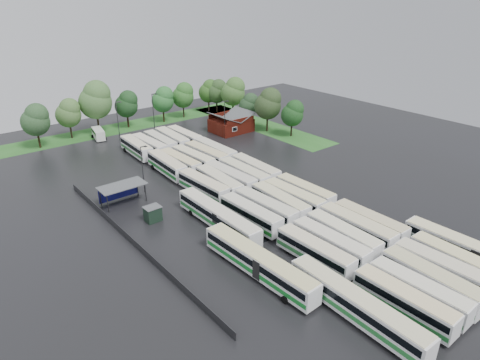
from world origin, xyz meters
TOP-DOWN VIEW (x-y plane):
  - ground at (0.00, 0.00)m, footprint 160.00×160.00m
  - brick_building at (24.00, 42.77)m, footprint 10.07×8.60m
  - wash_shed at (-17.20, 22.02)m, footprint 8.20×4.20m
  - utility_hut at (-16.20, 12.60)m, footprint 2.70×2.20m
  - grass_strip_north at (2.00, 64.80)m, footprint 80.00×10.00m
  - grass_strip_east at (34.00, 42.80)m, footprint 10.00×50.00m
  - west_fence at (-22.20, 8.00)m, footprint 0.10×50.00m
  - bus_r0c0 at (-4.23, -26.15)m, footprint 2.79×12.57m
  - bus_r0c1 at (-1.20, -26.24)m, footprint 2.90×12.51m
  - bus_r0c2 at (1.84, -26.15)m, footprint 3.26×13.12m
  - bus_r0c3 at (5.11, -26.05)m, footprint 3.12×13.11m
  - bus_r0c4 at (8.40, -26.24)m, footprint 2.95×12.62m
  - bus_r1c0 at (-4.48, -12.52)m, footprint 2.88×12.50m
  - bus_r1c1 at (-1.22, -12.54)m, footprint 2.83×12.60m
  - bus_r1c2 at (1.89, -12.26)m, footprint 3.15×12.78m
  - bus_r1c3 at (5.34, -12.23)m, footprint 2.87×13.01m
  - bus_r1c4 at (8.25, -12.50)m, footprint 2.70×12.54m
  - bus_r2c0 at (-4.47, 1.31)m, footprint 3.06×12.63m
  - bus_r2c1 at (-1.17, 1.43)m, footprint 3.23×12.87m
  - bus_r2c2 at (2.18, 1.36)m, footprint 3.30×12.76m
  - bus_r2c3 at (5.24, 1.14)m, footprint 2.98×12.75m
  - bus_r2c4 at (8.55, 1.54)m, footprint 2.76×12.42m
  - bus_r3c0 at (-4.21, 15.11)m, footprint 3.22×12.67m
  - bus_r3c1 at (-1.07, 14.57)m, footprint 3.34×12.82m
  - bus_r3c2 at (1.82, 14.89)m, footprint 3.19×13.02m
  - bus_r3c3 at (5.07, 14.59)m, footprint 2.86×13.00m
  - bus_r3c4 at (8.37, 14.99)m, footprint 3.10×12.95m
  - bus_r4c0 at (-4.26, 28.37)m, footprint 3.35×12.96m
  - bus_r4c1 at (-1.28, 28.12)m, footprint 3.09×12.41m
  - bus_r4c2 at (2.06, 28.09)m, footprint 3.28×12.56m
  - bus_r4c3 at (5.38, 28.06)m, footprint 3.29×12.95m
  - bus_r4c4 at (8.38, 28.69)m, footprint 2.77×12.82m
  - bus_r5c0 at (-4.23, 42.18)m, footprint 3.25×12.63m
  - bus_r5c1 at (-1.29, 41.71)m, footprint 3.02×12.52m
  - bus_r5c2 at (1.94, 42.11)m, footprint 3.04×12.44m
  - bus_r5c3 at (5.11, 41.97)m, footprint 3.37×13.08m
  - bus_r5c4 at (8.59, 41.90)m, footprint 2.74×12.44m
  - artic_bus_west_a at (-9.16, -22.98)m, footprint 3.28×19.00m
  - artic_bus_west_b at (-9.07, 4.03)m, footprint 2.82×19.02m
  - artic_bus_west_c at (-12.43, -9.67)m, footprint 3.37×19.57m
  - artic_bus_east at (12.11, -26.53)m, footprint 2.99×19.02m
  - minibus at (-6.36, 59.33)m, footprint 3.35×6.39m
  - tree_north_0 at (-19.89, 61.84)m, footprint 6.63×6.63m
  - tree_north_1 at (-11.31, 64.36)m, footprint 6.30×6.30m
  - tree_north_2 at (-4.10, 63.86)m, footprint 8.52×8.52m
  - tree_north_3 at (4.28, 63.75)m, footprint 6.25×6.25m
  - tree_north_4 at (14.62, 62.11)m, footprint 6.25×6.25m
  - tree_north_5 at (21.68, 62.60)m, footprint 6.35×6.35m
  - tree_north_6 at (31.57, 63.46)m, footprint 6.05×6.05m
  - tree_east_0 at (33.99, 29.66)m, footprint 5.79×5.79m
  - tree_east_1 at (31.98, 36.79)m, footprint 7.13×7.13m
  - tree_east_2 at (31.95, 44.64)m, footprint 5.45×5.45m
  - tree_east_3 at (33.80, 54.02)m, footprint 7.16×7.16m
  - tree_east_4 at (33.02, 61.16)m, footprint 6.17×6.17m
  - lamp_post_ne at (19.48, 39.49)m, footprint 1.49×0.29m
  - lamp_post_nw at (-12.01, 23.39)m, footprint 1.42×0.28m
  - lamp_post_back_w at (-2.91, 53.86)m, footprint 1.57×0.31m
  - lamp_post_back_e at (7.47, 54.71)m, footprint 1.62×0.32m
  - puddle_0 at (-4.78, -17.56)m, footprint 5.47×5.47m
  - puddle_1 at (8.54, -19.32)m, footprint 4.56×4.56m
  - puddle_2 at (-5.64, -0.64)m, footprint 7.09×7.09m
  - puddle_3 at (6.98, -1.24)m, footprint 5.10×5.10m
  - puddle_4 at (13.84, -15.71)m, footprint 2.69×2.69m

SIDE VIEW (x-z plane):
  - ground at x=0.00m, z-range 0.00..0.00m
  - puddle_0 at x=-4.78m, z-range 0.00..0.01m
  - puddle_1 at x=8.54m, z-range 0.00..0.01m
  - puddle_2 at x=-5.64m, z-range 0.00..0.01m
  - puddle_3 at x=6.98m, z-range 0.00..0.01m
  - puddle_4 at x=13.84m, z-range 0.00..0.01m
  - grass_strip_north at x=2.00m, z-range 0.00..0.01m
  - grass_strip_east at x=34.00m, z-range 0.00..0.01m
  - west_fence at x=-22.20m, z-range 0.00..1.20m
  - utility_hut at x=-16.20m, z-range 0.01..2.63m
  - minibus at x=-6.36m, z-range 0.14..2.80m
  - brick_building at x=24.00m, z-range -0.83..4.56m
  - bus_r4c1 at x=-1.28m, z-range 0.17..3.60m
  - bus_r5c2 at x=1.94m, z-range 0.17..3.61m
  - bus_r2c4 at x=8.55m, z-range 0.17..3.62m
  - bus_r5c4 at x=8.59m, z-range 0.17..3.63m
  - bus_r4c2 at x=2.06m, z-range 0.17..3.63m
  - bus_r5c1 at x=-1.29m, z-range 0.17..3.64m
  - bus_r1c0 at x=-4.48m, z-range 0.17..3.64m
  - bus_r0c1 at x=-1.20m, z-range 0.17..3.64m
  - bus_r5c0 at x=-4.23m, z-range 0.17..3.66m
  - bus_r1c4 at x=8.25m, z-range 0.17..3.66m
  - bus_r0c0 at x=-4.23m, z-range 0.17..3.67m
  - bus_r2c0 at x=-4.47m, z-range 0.17..3.67m
  - bus_r0c4 at x=8.40m, z-range 0.17..3.67m
  - bus_r1c1 at x=-1.22m, z-range 0.17..3.67m
  - bus_r3c0 at x=-4.21m, z-range 0.17..3.67m
  - bus_r2c2 at x=2.18m, z-range 0.18..3.69m
  - bus_r1c2 at x=1.89m, z-range 0.18..3.71m
  - bus_r2c3 at x=5.24m, z-range 0.18..3.71m
  - bus_r3c1 at x=-1.07m, z-range 0.18..3.71m
  - artic_bus_west_a at x=-9.16m, z-range 0.19..3.70m
  - artic_bus_east at x=12.11m, z-range 0.19..3.71m
  - bus_r2c1 at x=-1.17m, z-range 0.18..3.73m
  - artic_bus_west_b at x=-9.07m, z-range 0.19..3.72m
  - bus_r4c4 at x=8.38m, z-range 0.18..3.74m
  - bus_r4c0 at x=-4.26m, z-range 0.18..3.75m
  - bus_r4c3 at x=5.38m, z-range 0.18..3.75m
  - bus_r3c4 at x=8.37m, z-range 0.18..3.76m
  - bus_r3c2 at x=1.82m, z-range 0.18..3.78m
  - bus_r5c3 at x=5.11m, z-range 0.18..3.79m
  - bus_r3c3 at x=5.07m, z-range 0.18..3.79m
  - bus_r1c3 at x=5.34m, z-range 0.18..3.80m
  - bus_r0c2 at x=1.84m, z-range 0.18..3.81m
  - bus_r0c3 at x=5.11m, z-range 0.18..3.81m
  - artic_bus_west_c at x=-12.43m, z-range 0.20..3.81m
  - wash_shed at x=-17.20m, z-range 1.20..4.78m
  - lamp_post_nw at x=-12.01m, z-range 0.74..9.93m
  - lamp_post_ne at x=19.48m, z-range 0.78..10.45m
  - tree_east_2 at x=31.95m, z-range 1.29..10.32m
  - lamp_post_back_w at x=-2.91m, z-range 0.82..11.04m
  - lamp_post_back_e at x=7.47m, z-range 0.85..11.37m
  - tree_east_0 at x=33.99m, z-range 1.37..10.96m
  - tree_north_6 at x=31.57m, z-range 1.43..11.46m
  - tree_east_4 at x=33.02m, z-range 1.46..11.69m
  - tree_north_3 at x=4.28m, z-range 1.48..11.82m
  - tree_north_4 at x=14.62m, z-range 1.48..11.84m
  - tree_north_1 at x=-11.31m, z-range 1.49..11.92m
  - tree_north_5 at x=21.68m, z-range 1.51..12.03m
  - tree_north_0 at x=-19.89m, z-range 1.57..12.56m
  - tree_east_1 at x=31.98m, z-range 1.69..13.51m
  - tree_east_3 at x=33.80m, z-range 1.70..13.56m
  - tree_north_2 at x=-4.10m, z-range 2.03..16.14m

